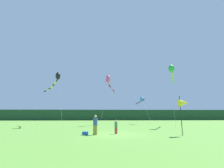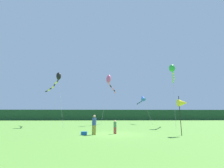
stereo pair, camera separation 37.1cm
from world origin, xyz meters
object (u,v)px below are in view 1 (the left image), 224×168
(kite_green, at_px, (172,70))
(kite_blue, at_px, (141,98))
(kite_black, at_px, (56,78))
(kite_rainbow, at_px, (109,81))
(person_adult, at_px, (95,124))
(person_child, at_px, (116,126))
(banner_flag_pole, at_px, (183,103))
(cooler_box, at_px, (85,133))

(kite_green, bearing_deg, kite_blue, 109.14)
(kite_green, distance_m, kite_black, 19.65)
(kite_blue, xyz_separation_m, kite_rainbow, (-7.25, -3.11, 3.16))
(person_adult, relative_size, person_child, 1.37)
(person_child, bearing_deg, person_adult, -160.73)
(kite_blue, height_order, kite_rainbow, kite_rainbow)
(banner_flag_pole, bearing_deg, kite_black, 141.61)
(person_adult, xyz_separation_m, kite_blue, (8.93, 18.49, 4.44))
(kite_blue, height_order, kite_green, kite_green)
(person_adult, height_order, cooler_box, person_adult)
(cooler_box, bearing_deg, person_child, 14.60)
(person_adult, distance_m, kite_black, 15.48)
(person_adult, distance_m, banner_flag_pole, 8.57)
(cooler_box, bearing_deg, banner_flag_pole, -5.13)
(person_adult, height_order, kite_black, kite_black)
(person_adult, bearing_deg, kite_black, 122.70)
(kite_rainbow, bearing_deg, person_adult, -96.22)
(cooler_box, relative_size, banner_flag_pole, 0.15)
(person_child, distance_m, kite_rainbow, 16.66)
(kite_rainbow, bearing_deg, kite_blue, 23.18)
(cooler_box, xyz_separation_m, banner_flag_pole, (9.23, -0.83, 2.76))
(cooler_box, height_order, kite_green, kite_green)
(kite_blue, bearing_deg, banner_flag_pole, -91.81)
(kite_rainbow, relative_size, kite_green, 0.97)
(banner_flag_pole, bearing_deg, cooler_box, 174.87)
(person_child, relative_size, cooler_box, 2.46)
(person_child, relative_size, kite_black, 0.15)
(cooler_box, relative_size, kite_blue, 0.07)
(kite_black, bearing_deg, person_child, -48.99)
(person_adult, xyz_separation_m, person_child, (2.03, 0.71, -0.28))
(cooler_box, bearing_deg, kite_blue, 62.06)
(person_child, distance_m, banner_flag_pole, 6.84)
(kite_blue, distance_m, kite_green, 10.26)
(banner_flag_pole, bearing_deg, kite_rainbow, 112.19)
(cooler_box, bearing_deg, kite_black, 119.26)
(kite_rainbow, height_order, kite_green, kite_green)
(person_child, xyz_separation_m, banner_flag_pole, (6.29, -1.60, 2.17))
(kite_green, bearing_deg, person_adult, -141.84)
(person_adult, relative_size, kite_blue, 0.25)
(person_adult, height_order, kite_rainbow, kite_rainbow)
(banner_flag_pole, height_order, kite_blue, kite_blue)
(person_child, bearing_deg, kite_rainbow, 91.37)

